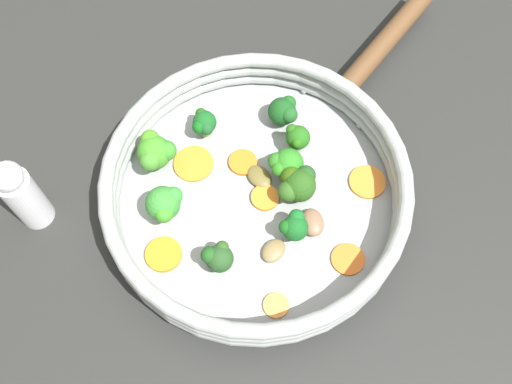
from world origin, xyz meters
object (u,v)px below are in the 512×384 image
(broccoli_floret_0, at_px, (284,111))
(broccoli_floret_1, at_px, (155,152))
(mushroom_piece_2, at_px, (260,177))
(broccoli_floret_2, at_px, (204,124))
(carrot_slice_5, at_px, (276,305))
(salt_shaker, at_px, (22,194))
(carrot_slice_4, at_px, (265,194))
(broccoli_floret_4, at_px, (297,184))
(carrot_slice_1, at_px, (194,164))
(broccoli_floret_3, at_px, (217,257))
(skillet, at_px, (256,200))
(broccoli_floret_8, at_px, (164,204))
(carrot_slice_3, at_px, (348,259))
(broccoli_floret_7, at_px, (294,226))
(broccoli_floret_6, at_px, (297,138))
(carrot_slice_6, at_px, (367,182))
(mushroom_piece_1, at_px, (312,222))
(carrot_slice_0, at_px, (243,162))
(broccoli_floret_5, at_px, (286,164))
(mushroom_piece_0, at_px, (274,251))
(carrot_slice_2, at_px, (164,254))

(broccoli_floret_0, xyz_separation_m, broccoli_floret_1, (0.14, 0.08, 0.01))
(mushroom_piece_2, bearing_deg, broccoli_floret_2, -33.68)
(carrot_slice_5, bearing_deg, salt_shaker, -13.35)
(carrot_slice_4, height_order, broccoli_floret_4, broccoli_floret_4)
(carrot_slice_1, distance_m, broccoli_floret_0, 0.13)
(broccoli_floret_1, bearing_deg, broccoli_floret_4, 175.40)
(broccoli_floret_3, relative_size, mushroom_piece_2, 1.20)
(skillet, relative_size, broccoli_floret_8, 6.38)
(carrot_slice_3, height_order, salt_shaker, salt_shaker)
(broccoli_floret_2, bearing_deg, carrot_slice_3, 143.91)
(carrot_slice_5, xyz_separation_m, salt_shaker, (0.29, -0.07, 0.04))
(skillet, xyz_separation_m, broccoli_floret_7, (-0.05, 0.04, 0.03))
(mushroom_piece_2, bearing_deg, carrot_slice_1, -4.50)
(broccoli_floret_4, relative_size, broccoli_floret_6, 1.08)
(carrot_slice_6, relative_size, mushroom_piece_1, 1.26)
(mushroom_piece_2, bearing_deg, mushroom_piece_1, 143.36)
(carrot_slice_0, bearing_deg, broccoli_floret_3, 87.06)
(broccoli_floret_5, distance_m, mushroom_piece_1, 0.07)
(carrot_slice_3, bearing_deg, broccoli_floret_4, -47.06)
(broccoli_floret_1, xyz_separation_m, broccoli_floret_2, (-0.05, -0.05, -0.01))
(carrot_slice_1, distance_m, broccoli_floret_3, 0.13)
(broccoli_floret_0, bearing_deg, broccoli_floret_3, 76.62)
(broccoli_floret_7, distance_m, mushroom_piece_0, 0.04)
(skillet, xyz_separation_m, broccoli_floret_4, (-0.05, -0.01, 0.03))
(carrot_slice_2, relative_size, broccoli_floret_4, 0.90)
(carrot_slice_6, distance_m, broccoli_floret_6, 0.10)
(broccoli_floret_8, bearing_deg, broccoli_floret_5, -149.57)
(broccoli_floret_4, height_order, mushroom_piece_0, broccoli_floret_4)
(skillet, distance_m, broccoli_floret_3, 0.10)
(salt_shaker, bearing_deg, broccoli_floret_3, 171.68)
(broccoli_floret_1, height_order, broccoli_floret_7, broccoli_floret_1)
(broccoli_floret_8, bearing_deg, broccoli_floret_0, -127.98)
(mushroom_piece_0, relative_size, mushroom_piece_2, 0.92)
(broccoli_floret_0, bearing_deg, skillet, 80.83)
(salt_shaker, bearing_deg, broccoli_floret_1, -147.98)
(carrot_slice_1, distance_m, broccoli_floret_8, 0.08)
(broccoli_floret_6, relative_size, mushroom_piece_0, 1.38)
(carrot_slice_5, bearing_deg, carrot_slice_2, -16.14)
(broccoli_floret_4, bearing_deg, broccoli_floret_6, -83.03)
(broccoli_floret_5, bearing_deg, carrot_slice_4, 59.18)
(broccoli_floret_4, xyz_separation_m, mushroom_piece_2, (0.04, -0.01, -0.02))
(carrot_slice_0, height_order, carrot_slice_1, carrot_slice_0)
(mushroom_piece_2, bearing_deg, broccoli_floret_8, 32.99)
(broccoli_floret_2, xyz_separation_m, broccoli_floret_3, (-0.05, 0.16, 0.00))
(broccoli_floret_7, relative_size, mushroom_piece_2, 1.21)
(broccoli_floret_4, bearing_deg, carrot_slice_2, 35.55)
(mushroom_piece_1, bearing_deg, carrot_slice_3, 140.86)
(broccoli_floret_0, distance_m, broccoli_floret_8, 0.19)
(salt_shaker, bearing_deg, broccoli_floret_2, -143.24)
(skillet, relative_size, broccoli_floret_4, 7.30)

